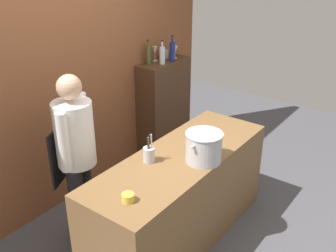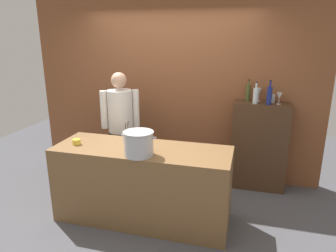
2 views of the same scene
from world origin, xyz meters
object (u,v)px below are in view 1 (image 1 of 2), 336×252
object	(u,v)px
wine_glass_short	(155,51)
stockpot_large	(204,147)
wine_glass_wide	(175,50)
chef	(76,151)
wine_bottle_olive	(148,54)
wine_bottle_cobalt	(172,51)
utensil_crock	(149,154)
butter_jar	(128,198)
spice_tin_silver	(164,54)
wine_bottle_clear	(162,55)

from	to	relation	value
wine_glass_short	stockpot_large	bearing A→B (deg)	-129.25
wine_glass_wide	wine_glass_short	xyz separation A→B (m)	(-0.26, 0.12, 0.02)
chef	wine_glass_wide	world-z (taller)	chef
wine_bottle_olive	stockpot_large	bearing A→B (deg)	-126.00
stockpot_large	wine_bottle_olive	world-z (taller)	wine_bottle_olive
wine_bottle_olive	wine_glass_wide	world-z (taller)	wine_bottle_olive
wine_bottle_cobalt	wine_glass_short	xyz separation A→B (m)	(-0.13, 0.17, 0.01)
chef	wine_bottle_olive	xyz separation A→B (m)	(1.69, 0.54, 0.40)
chef	utensil_crock	size ratio (longest dim) A/B	6.25
utensil_crock	butter_jar	world-z (taller)	utensil_crock
wine_glass_short	wine_bottle_cobalt	bearing A→B (deg)	-53.68
wine_glass_short	spice_tin_silver	distance (m)	0.19
wine_bottle_olive	wine_glass_wide	xyz separation A→B (m)	(0.40, -0.11, -0.01)
butter_jar	wine_glass_short	bearing A→B (deg)	33.63
utensil_crock	wine_bottle_clear	bearing A→B (deg)	33.61
chef	wine_bottle_clear	size ratio (longest dim) A/B	5.72
wine_bottle_olive	wine_glass_short	world-z (taller)	wine_bottle_olive
wine_bottle_olive	wine_bottle_clear	world-z (taller)	wine_bottle_olive
utensil_crock	butter_jar	xyz separation A→B (m)	(-0.54, -0.24, -0.04)
stockpot_large	utensil_crock	distance (m)	0.47
stockpot_large	wine_glass_short	bearing A→B (deg)	50.75
butter_jar	spice_tin_silver	bearing A→B (deg)	31.23
wine_glass_wide	spice_tin_silver	bearing A→B (deg)	127.48
chef	utensil_crock	bearing A→B (deg)	93.55
wine_bottle_olive	spice_tin_silver	bearing A→B (deg)	0.23
wine_bottle_cobalt	butter_jar	bearing A→B (deg)	-151.37
chef	utensil_crock	world-z (taller)	chef
wine_bottle_cobalt	wine_bottle_clear	size ratio (longest dim) A/B	1.11
wine_bottle_clear	wine_glass_wide	world-z (taller)	wine_bottle_clear
wine_bottle_olive	utensil_crock	bearing A→B (deg)	-140.89
wine_bottle_clear	chef	bearing A→B (deg)	-167.06
utensil_crock	wine_glass_short	world-z (taller)	wine_glass_short
wine_glass_wide	wine_bottle_clear	bearing A→B (deg)	-174.93
butter_jar	wine_glass_wide	world-z (taller)	wine_glass_wide
utensil_crock	stockpot_large	bearing A→B (deg)	-52.15
wine_glass_short	utensil_crock	bearing A→B (deg)	-143.34
spice_tin_silver	wine_bottle_cobalt	bearing A→B (deg)	-106.26
wine_bottle_clear	wine_glass_short	xyz separation A→B (m)	(0.05, 0.15, 0.02)
wine_bottle_olive	wine_glass_short	bearing A→B (deg)	6.16
stockpot_large	wine_glass_wide	xyz separation A→B (m)	(1.47, 1.37, 0.33)
stockpot_large	utensil_crock	size ratio (longest dim) A/B	1.45
wine_bottle_cobalt	wine_glass_short	world-z (taller)	wine_bottle_cobalt
stockpot_large	wine_glass_wide	world-z (taller)	wine_glass_wide
butter_jar	chef	bearing A→B (deg)	75.14
chef	wine_bottle_clear	world-z (taller)	chef
wine_bottle_cobalt	spice_tin_silver	bearing A→B (deg)	73.74
stockpot_large	wine_bottle_cobalt	xyz separation A→B (m)	(1.34, 1.32, 0.34)
chef	wine_bottle_cobalt	bearing A→B (deg)	164.33
utensil_crock	wine_bottle_olive	bearing A→B (deg)	39.11
stockpot_large	butter_jar	xyz separation A→B (m)	(-0.83, 0.13, -0.10)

